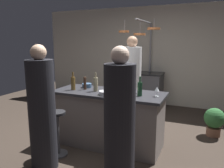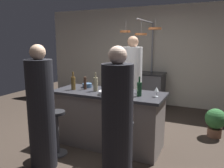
% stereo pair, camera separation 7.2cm
% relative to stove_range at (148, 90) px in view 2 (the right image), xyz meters
% --- Properties ---
extents(ground_plane, '(9.00, 9.00, 0.00)m').
position_rel_stove_range_xyz_m(ground_plane, '(0.00, -2.45, -0.45)').
color(ground_plane, '#382D26').
extents(back_wall, '(6.40, 0.16, 2.60)m').
position_rel_stove_range_xyz_m(back_wall, '(0.00, 0.40, 0.85)').
color(back_wall, beige).
rests_on(back_wall, ground_plane).
extents(kitchen_island, '(1.80, 0.72, 0.90)m').
position_rel_stove_range_xyz_m(kitchen_island, '(0.00, -2.45, 0.01)').
color(kitchen_island, slate).
rests_on(kitchen_island, ground_plane).
extents(stove_range, '(0.80, 0.64, 0.89)m').
position_rel_stove_range_xyz_m(stove_range, '(0.00, 0.00, 0.00)').
color(stove_range, '#47474C').
rests_on(stove_range, ground_plane).
extents(chef, '(0.38, 0.38, 1.79)m').
position_rel_stove_range_xyz_m(chef, '(0.05, -1.45, 0.39)').
color(chef, white).
rests_on(chef, ground_plane).
extents(bar_stool_right, '(0.28, 0.28, 0.68)m').
position_rel_stove_range_xyz_m(bar_stool_right, '(0.52, -3.07, -0.07)').
color(bar_stool_right, '#4C4C51').
rests_on(bar_stool_right, ground_plane).
extents(guest_right, '(0.35, 0.35, 1.65)m').
position_rel_stove_range_xyz_m(guest_right, '(0.58, -3.43, 0.32)').
color(guest_right, black).
rests_on(guest_right, ground_plane).
extents(bar_stool_left, '(0.28, 0.28, 0.68)m').
position_rel_stove_range_xyz_m(bar_stool_left, '(-0.55, -3.07, -0.07)').
color(bar_stool_left, '#4C4C51').
rests_on(bar_stool_left, ground_plane).
extents(guest_left, '(0.35, 0.35, 1.66)m').
position_rel_stove_range_xyz_m(guest_left, '(-0.51, -3.42, 0.32)').
color(guest_left, black).
rests_on(guest_left, ground_plane).
extents(overhead_pot_rack, '(0.90, 1.35, 2.17)m').
position_rel_stove_range_xyz_m(overhead_pot_rack, '(0.04, -0.54, 1.24)').
color(overhead_pot_rack, gray).
rests_on(overhead_pot_rack, ground_plane).
extents(potted_plant, '(0.36, 0.36, 0.52)m').
position_rel_stove_range_xyz_m(potted_plant, '(1.61, -1.38, -0.15)').
color(potted_plant, brown).
rests_on(potted_plant, ground_plane).
extents(cutting_board, '(0.32, 0.22, 0.02)m').
position_rel_stove_range_xyz_m(cutting_board, '(0.12, -2.28, 0.46)').
color(cutting_board, '#997047').
rests_on(cutting_board, kitchen_island).
extents(pepper_mill, '(0.05, 0.05, 0.21)m').
position_rel_stove_range_xyz_m(pepper_mill, '(-0.43, -2.44, 0.56)').
color(pepper_mill, '#382319').
rests_on(pepper_mill, kitchen_island).
extents(wine_bottle_dark, '(0.07, 0.07, 0.30)m').
position_rel_stove_range_xyz_m(wine_bottle_dark, '(0.22, -2.51, 0.57)').
color(wine_bottle_dark, black).
rests_on(wine_bottle_dark, kitchen_island).
extents(wine_bottle_white, '(0.07, 0.07, 0.31)m').
position_rel_stove_range_xyz_m(wine_bottle_white, '(-0.20, -2.49, 0.57)').
color(wine_bottle_white, gray).
rests_on(wine_bottle_white, kitchen_island).
extents(wine_bottle_amber, '(0.07, 0.07, 0.30)m').
position_rel_stove_range_xyz_m(wine_bottle_amber, '(-0.59, -2.55, 0.57)').
color(wine_bottle_amber, brown).
rests_on(wine_bottle_amber, kitchen_island).
extents(wine_bottle_green, '(0.07, 0.07, 0.29)m').
position_rel_stove_range_xyz_m(wine_bottle_green, '(0.54, -2.51, 0.56)').
color(wine_bottle_green, '#193D23').
rests_on(wine_bottle_green, kitchen_island).
extents(wine_bottle_red, '(0.07, 0.07, 0.29)m').
position_rel_stove_range_xyz_m(wine_bottle_red, '(0.20, -2.72, 0.56)').
color(wine_bottle_red, '#143319').
rests_on(wine_bottle_red, kitchen_island).
extents(wine_glass_near_right_guest, '(0.07, 0.07, 0.15)m').
position_rel_stove_range_xyz_m(wine_glass_near_right_guest, '(0.48, -2.36, 0.56)').
color(wine_glass_near_right_guest, silver).
rests_on(wine_glass_near_right_guest, kitchen_island).
extents(wine_glass_by_chef, '(0.07, 0.07, 0.15)m').
position_rel_stove_range_xyz_m(wine_glass_by_chef, '(0.78, -2.45, 0.56)').
color(wine_glass_by_chef, silver).
rests_on(wine_glass_by_chef, kitchen_island).
extents(mixing_bowl_steel, '(0.22, 0.22, 0.06)m').
position_rel_stove_range_xyz_m(mixing_bowl_steel, '(0.05, -2.65, 0.48)').
color(mixing_bowl_steel, '#B7B7BC').
rests_on(mixing_bowl_steel, kitchen_island).
extents(mixing_bowl_blue, '(0.16, 0.16, 0.07)m').
position_rel_stove_range_xyz_m(mixing_bowl_blue, '(-0.48, -2.29, 0.49)').
color(mixing_bowl_blue, '#334C6B').
rests_on(mixing_bowl_blue, kitchen_island).
extents(mixing_bowl_ceramic, '(0.17, 0.17, 0.07)m').
position_rel_stove_range_xyz_m(mixing_bowl_ceramic, '(0.38, -2.58, 0.49)').
color(mixing_bowl_ceramic, silver).
rests_on(mixing_bowl_ceramic, kitchen_island).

